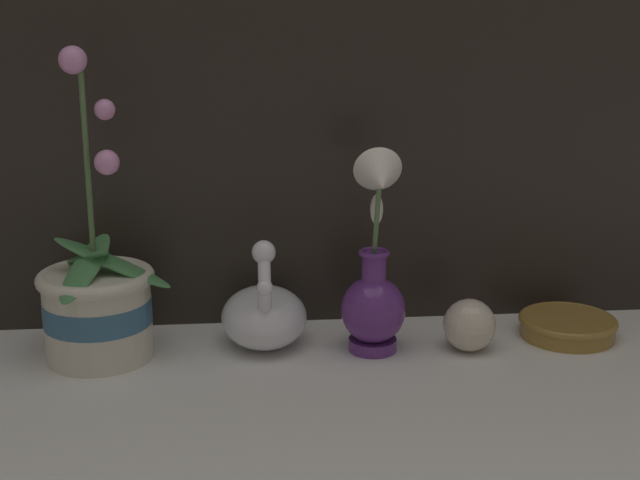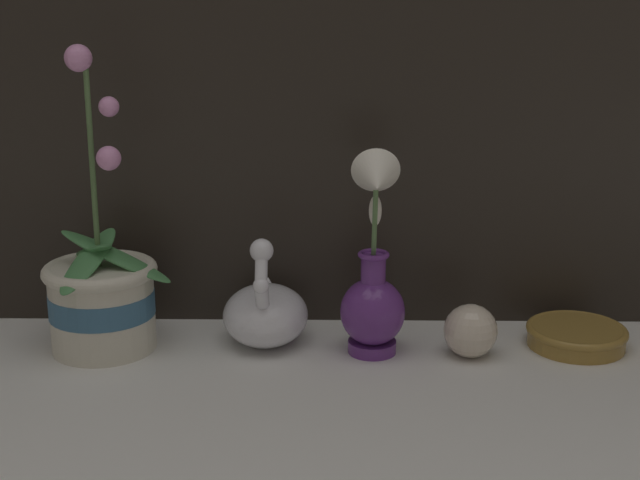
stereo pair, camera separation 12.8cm
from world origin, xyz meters
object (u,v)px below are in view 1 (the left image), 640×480
at_px(blue_vase, 374,286).
at_px(glass_sphere, 469,325).
at_px(amber_dish, 568,325).
at_px(orchid_potted_plant, 98,302).
at_px(swan_figurine, 264,313).

height_order(blue_vase, glass_sphere, blue_vase).
distance_m(blue_vase, amber_dish, 0.32).
xyz_separation_m(orchid_potted_plant, glass_sphere, (0.54, -0.02, -0.05)).
xyz_separation_m(glass_sphere, amber_dish, (0.16, 0.04, -0.02)).
bearing_deg(swan_figurine, glass_sphere, -9.41).
bearing_deg(amber_dish, swan_figurine, 178.68).
bearing_deg(orchid_potted_plant, glass_sphere, -2.36).
bearing_deg(blue_vase, amber_dish, 6.38).
bearing_deg(blue_vase, swan_figurine, 164.20).
relative_size(blue_vase, amber_dish, 2.07).
xyz_separation_m(orchid_potted_plant, swan_figurine, (0.24, 0.03, -0.03)).
bearing_deg(swan_figurine, blue_vase, -15.80).
xyz_separation_m(blue_vase, amber_dish, (0.31, 0.03, -0.08)).
bearing_deg(glass_sphere, blue_vase, 178.06).
distance_m(glass_sphere, amber_dish, 0.17).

